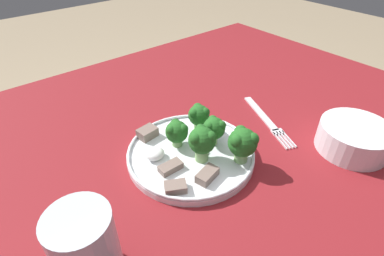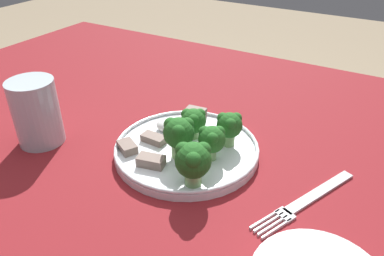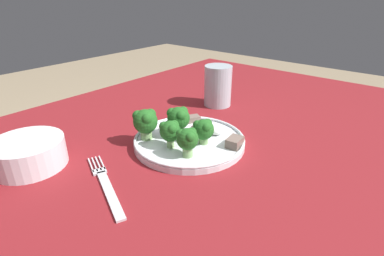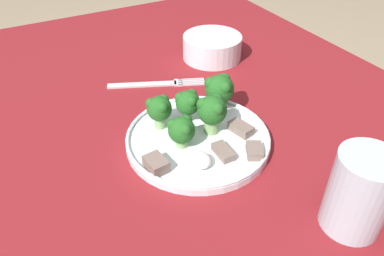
% 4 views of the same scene
% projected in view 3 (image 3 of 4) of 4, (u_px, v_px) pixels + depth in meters
% --- Properties ---
extents(table, '(1.37, 0.97, 0.73)m').
position_uv_depth(table, '(201.00, 175.00, 0.69)').
color(table, maroon).
rests_on(table, ground_plane).
extents(dinner_plate, '(0.23, 0.23, 0.02)m').
position_uv_depth(dinner_plate, '(189.00, 141.00, 0.63)').
color(dinner_plate, white).
rests_on(dinner_plate, table).
extents(fork, '(0.09, 0.18, 0.00)m').
position_uv_depth(fork, '(105.00, 184.00, 0.50)').
color(fork, silver).
rests_on(fork, table).
extents(cream_bowl, '(0.13, 0.13, 0.05)m').
position_uv_depth(cream_bowl, '(29.00, 154.00, 0.55)').
color(cream_bowl, silver).
rests_on(cream_bowl, table).
extents(drinking_glass, '(0.08, 0.08, 0.11)m').
position_uv_depth(drinking_glass, '(218.00, 88.00, 0.83)').
color(drinking_glass, '#B2C1CC').
rests_on(drinking_glass, table).
extents(broccoli_floret_near_rim_left, '(0.05, 0.05, 0.07)m').
position_uv_depth(broccoli_floret_near_rim_left, '(179.00, 118.00, 0.63)').
color(broccoli_floret_near_rim_left, '#7FA866').
rests_on(broccoli_floret_near_rim_left, dinner_plate).
extents(broccoli_floret_center_left, '(0.04, 0.04, 0.06)m').
position_uv_depth(broccoli_floret_center_left, '(170.00, 131.00, 0.58)').
color(broccoli_floret_center_left, '#7FA866').
rests_on(broccoli_floret_center_left, dinner_plate).
extents(broccoli_floret_back_left, '(0.04, 0.04, 0.05)m').
position_uv_depth(broccoli_floret_back_left, '(204.00, 129.00, 0.60)').
color(broccoli_floret_back_left, '#7FA866').
rests_on(broccoli_floret_back_left, dinner_plate).
extents(broccoli_floret_front_left, '(0.05, 0.05, 0.07)m').
position_uv_depth(broccoli_floret_front_left, '(145.00, 121.00, 0.62)').
color(broccoli_floret_front_left, '#7FA866').
rests_on(broccoli_floret_front_left, dinner_plate).
extents(broccoli_floret_center_back, '(0.04, 0.04, 0.06)m').
position_uv_depth(broccoli_floret_center_back, '(187.00, 139.00, 0.55)').
color(broccoli_floret_center_back, '#7FA866').
rests_on(broccoli_floret_center_back, dinner_plate).
extents(meat_slice_front_slice, '(0.04, 0.03, 0.02)m').
position_uv_depth(meat_slice_front_slice, '(172.00, 124.00, 0.68)').
color(meat_slice_front_slice, '#756056').
rests_on(meat_slice_front_slice, dinner_plate).
extents(meat_slice_middle_slice, '(0.04, 0.02, 0.01)m').
position_uv_depth(meat_slice_middle_slice, '(201.00, 127.00, 0.67)').
color(meat_slice_middle_slice, '#756056').
rests_on(meat_slice_middle_slice, dinner_plate).
extents(meat_slice_rear_slice, '(0.04, 0.03, 0.02)m').
position_uv_depth(meat_slice_rear_slice, '(235.00, 142.00, 0.60)').
color(meat_slice_rear_slice, '#756056').
rests_on(meat_slice_rear_slice, dinner_plate).
extents(meat_slice_edge_slice, '(0.04, 0.04, 0.01)m').
position_uv_depth(meat_slice_edge_slice, '(192.00, 119.00, 0.71)').
color(meat_slice_edge_slice, '#756056').
rests_on(meat_slice_edge_slice, dinner_plate).
extents(sauce_dollop, '(0.03, 0.03, 0.02)m').
position_uv_depth(sauce_dollop, '(217.00, 130.00, 0.65)').
color(sauce_dollop, white).
rests_on(sauce_dollop, dinner_plate).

